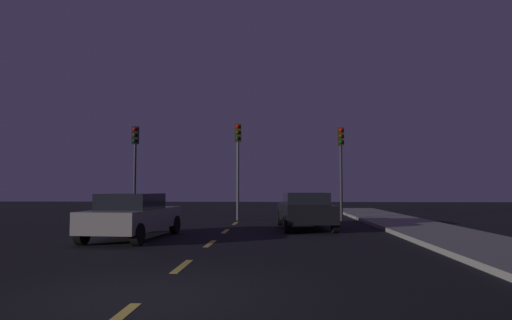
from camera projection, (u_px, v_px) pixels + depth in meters
name	position (u px, v px, depth m)	size (l,w,h in m)	color
ground_plane	(213.00, 241.00, 13.63)	(80.00, 80.00, 0.00)	black
sidewalk_curb_right	(463.00, 240.00, 13.26)	(3.00, 40.00, 0.15)	gray
lane_stripe_nearest	(115.00, 320.00, 5.46)	(0.16, 1.60, 0.01)	#EACC4C
lane_stripe_second	(182.00, 266.00, 9.25)	(0.16, 1.60, 0.01)	#EACC4C
lane_stripe_third	(210.00, 244.00, 13.04)	(0.16, 1.60, 0.01)	#EACC4C
lane_stripe_fourth	(226.00, 231.00, 16.82)	(0.16, 1.60, 0.01)	#EACC4C
lane_stripe_fifth	(235.00, 223.00, 20.61)	(0.16, 1.60, 0.01)	#EACC4C
traffic_signal_left	(135.00, 154.00, 22.99)	(0.32, 0.38, 4.81)	#2D2D30
traffic_signal_center	(238.00, 152.00, 22.72)	(0.32, 0.38, 4.92)	#4C4C51
traffic_signal_right	(341.00, 155.00, 22.45)	(0.32, 0.38, 4.70)	#2D2D30
car_stopped_ahead	(305.00, 210.00, 17.83)	(2.26, 4.67, 1.45)	black
car_adjacent_lane	(133.00, 215.00, 14.27)	(2.18, 4.64, 1.45)	gray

